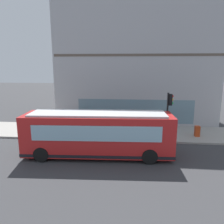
{
  "coord_description": "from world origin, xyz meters",
  "views": [
    {
      "loc": [
        -14.35,
        0.34,
        6.18
      ],
      "look_at": [
        3.12,
        1.96,
        2.39
      ],
      "focal_mm": 34.94,
      "sensor_mm": 36.0,
      "label": 1
    }
  ],
  "objects_px": {
    "city_bus_nearside": "(98,134)",
    "traffic_light_near_corner": "(169,107)",
    "pedestrian_near_hydrant": "(37,123)",
    "pedestrian_by_light_pole": "(71,119)",
    "fire_hydrant": "(154,128)",
    "newspaper_vending_box": "(197,131)",
    "pedestrian_near_building_entrance": "(78,117)"
  },
  "relations": [
    {
      "from": "city_bus_nearside",
      "to": "newspaper_vending_box",
      "type": "xyz_separation_m",
      "value": [
        4.53,
        -7.94,
        -0.95
      ]
    },
    {
      "from": "city_bus_nearside",
      "to": "newspaper_vending_box",
      "type": "bearing_deg",
      "value": -60.29
    },
    {
      "from": "traffic_light_near_corner",
      "to": "newspaper_vending_box",
      "type": "height_order",
      "value": "traffic_light_near_corner"
    },
    {
      "from": "city_bus_nearside",
      "to": "newspaper_vending_box",
      "type": "relative_size",
      "value": 11.28
    },
    {
      "from": "city_bus_nearside",
      "to": "traffic_light_near_corner",
      "type": "bearing_deg",
      "value": -57.81
    },
    {
      "from": "pedestrian_near_hydrant",
      "to": "pedestrian_by_light_pole",
      "type": "relative_size",
      "value": 1.01
    },
    {
      "from": "city_bus_nearside",
      "to": "pedestrian_by_light_pole",
      "type": "xyz_separation_m",
      "value": [
        5.5,
        3.41,
        -0.4
      ]
    },
    {
      "from": "pedestrian_by_light_pole",
      "to": "pedestrian_near_building_entrance",
      "type": "bearing_deg",
      "value": -9.82
    },
    {
      "from": "fire_hydrant",
      "to": "pedestrian_near_hydrant",
      "type": "height_order",
      "value": "pedestrian_near_hydrant"
    },
    {
      "from": "traffic_light_near_corner",
      "to": "pedestrian_near_building_entrance",
      "type": "bearing_deg",
      "value": 66.83
    },
    {
      "from": "city_bus_nearside",
      "to": "fire_hydrant",
      "type": "xyz_separation_m",
      "value": [
        5.58,
        -4.34,
        -1.04
      ]
    },
    {
      "from": "city_bus_nearside",
      "to": "fire_hydrant",
      "type": "height_order",
      "value": "city_bus_nearside"
    },
    {
      "from": "fire_hydrant",
      "to": "pedestrian_near_building_entrance",
      "type": "bearing_deg",
      "value": 79.99
    },
    {
      "from": "fire_hydrant",
      "to": "pedestrian_near_building_entrance",
      "type": "xyz_separation_m",
      "value": [
        1.33,
        7.51,
        0.52
      ]
    },
    {
      "from": "pedestrian_near_hydrant",
      "to": "fire_hydrant",
      "type": "bearing_deg",
      "value": -79.93
    },
    {
      "from": "pedestrian_near_hydrant",
      "to": "pedestrian_by_light_pole",
      "type": "xyz_separation_m",
      "value": [
        1.77,
        -2.64,
        -0.01
      ]
    },
    {
      "from": "traffic_light_near_corner",
      "to": "pedestrian_by_light_pole",
      "type": "xyz_separation_m",
      "value": [
        2.2,
        8.66,
        -1.71
      ]
    },
    {
      "from": "city_bus_nearside",
      "to": "traffic_light_near_corner",
      "type": "height_order",
      "value": "traffic_light_near_corner"
    },
    {
      "from": "traffic_light_near_corner",
      "to": "pedestrian_by_light_pole",
      "type": "bearing_deg",
      "value": 75.73
    },
    {
      "from": "pedestrian_by_light_pole",
      "to": "city_bus_nearside",
      "type": "bearing_deg",
      "value": -148.21
    },
    {
      "from": "traffic_light_near_corner",
      "to": "pedestrian_near_hydrant",
      "type": "xyz_separation_m",
      "value": [
        0.43,
        11.3,
        -1.7
      ]
    },
    {
      "from": "fire_hydrant",
      "to": "newspaper_vending_box",
      "type": "distance_m",
      "value": 3.75
    },
    {
      "from": "traffic_light_near_corner",
      "to": "pedestrian_near_hydrant",
      "type": "bearing_deg",
      "value": 87.83
    },
    {
      "from": "newspaper_vending_box",
      "to": "fire_hydrant",
      "type": "bearing_deg",
      "value": 73.79
    },
    {
      "from": "pedestrian_near_building_entrance",
      "to": "pedestrian_by_light_pole",
      "type": "distance_m",
      "value": 1.43
    },
    {
      "from": "newspaper_vending_box",
      "to": "traffic_light_near_corner",
      "type": "bearing_deg",
      "value": 114.51
    },
    {
      "from": "city_bus_nearside",
      "to": "traffic_light_near_corner",
      "type": "xyz_separation_m",
      "value": [
        3.3,
        -5.24,
        1.32
      ]
    },
    {
      "from": "pedestrian_by_light_pole",
      "to": "newspaper_vending_box",
      "type": "height_order",
      "value": "pedestrian_by_light_pole"
    },
    {
      "from": "traffic_light_near_corner",
      "to": "pedestrian_by_light_pole",
      "type": "height_order",
      "value": "traffic_light_near_corner"
    },
    {
      "from": "pedestrian_near_building_entrance",
      "to": "newspaper_vending_box",
      "type": "xyz_separation_m",
      "value": [
        -2.37,
        -11.11,
        -0.43
      ]
    },
    {
      "from": "city_bus_nearside",
      "to": "pedestrian_near_hydrant",
      "type": "distance_m",
      "value": 7.12
    },
    {
      "from": "city_bus_nearside",
      "to": "pedestrian_near_hydrant",
      "type": "height_order",
      "value": "city_bus_nearside"
    }
  ]
}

